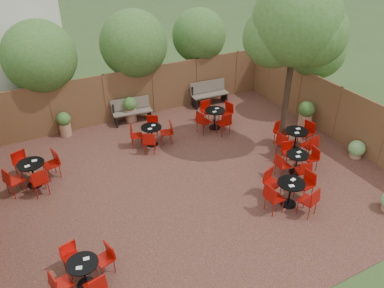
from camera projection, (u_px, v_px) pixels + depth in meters
ground at (188, 182)px, 12.06m from camera, size 80.00×80.00×0.00m
courtyard_paving at (188, 182)px, 12.06m from camera, size 12.00×10.00×0.02m
fence_back at (131, 94)px, 15.34m from camera, size 12.00×0.08×2.00m
fence_right at (337, 113)px, 13.94m from camera, size 0.08×10.00×2.00m
overhang_foliage at (64, 85)px, 11.54m from camera, size 15.69×10.82×2.79m
courtyard_tree at (296, 28)px, 11.70m from camera, size 2.85×2.76×5.73m
park_bench_left at (132, 110)px, 15.26m from camera, size 1.57×0.66×0.95m
park_bench_right at (209, 93)px, 16.64m from camera, size 1.65×0.61×1.00m
bistro_tables at (201, 160)px, 12.29m from camera, size 10.00×6.53×0.90m
planters at (136, 121)px, 14.34m from camera, size 11.79×4.26×1.10m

